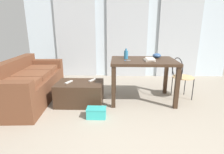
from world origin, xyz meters
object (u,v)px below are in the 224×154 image
object	(u,v)px
bowl	(157,56)
scissors	(127,60)
wire_chair	(180,74)
bottle_near	(126,55)
shoebox	(96,113)
craft_table	(143,66)
couch	(28,84)
tv_remote_primary	(92,80)
tv_remote_secondary	(69,82)
coffee_table	(80,93)
book_stack	(150,59)

from	to	relation	value
bowl	scissors	size ratio (longest dim) A/B	1.45
wire_chair	bottle_near	distance (m)	1.13
shoebox	craft_table	bearing A→B (deg)	43.13
couch	bowl	xyz separation A→B (m)	(2.51, 0.28, 0.53)
shoebox	bottle_near	bearing A→B (deg)	60.01
couch	craft_table	distance (m)	2.25
scissors	tv_remote_primary	distance (m)	0.74
wire_chair	bowl	bearing A→B (deg)	168.02
couch	shoebox	bearing A→B (deg)	-25.67
bottle_near	tv_remote_secondary	bearing A→B (deg)	-163.26
coffee_table	scissors	distance (m)	1.05
scissors	shoebox	distance (m)	1.10
tv_remote_secondary	bottle_near	bearing A→B (deg)	39.17
wire_chair	bowl	distance (m)	0.58
craft_table	scissors	size ratio (longest dim) A/B	10.55
tv_remote_secondary	shoebox	bearing A→B (deg)	-20.90
craft_table	tv_remote_secondary	bearing A→B (deg)	-170.56
craft_table	book_stack	xyz separation A→B (m)	(0.10, -0.11, 0.14)
couch	scissors	world-z (taller)	scissors
couch	coffee_table	world-z (taller)	couch
coffee_table	wire_chair	xyz separation A→B (m)	(1.92, 0.33, 0.30)
book_stack	tv_remote_secondary	xyz separation A→B (m)	(-1.47, -0.11, -0.40)
coffee_table	bottle_near	xyz separation A→B (m)	(0.85, 0.30, 0.67)
bottle_near	book_stack	distance (m)	0.47
book_stack	tv_remote_secondary	size ratio (longest dim) A/B	1.37
scissors	bottle_near	bearing A→B (deg)	91.49
bowl	tv_remote_primary	size ratio (longest dim) A/B	0.91
craft_table	bowl	world-z (taller)	bowl
book_stack	tv_remote_primary	distance (m)	1.13
couch	scissors	distance (m)	1.96
couch	bowl	bearing A→B (deg)	6.46
coffee_table	shoebox	xyz separation A→B (m)	(0.37, -0.54, -0.12)
coffee_table	couch	bearing A→B (deg)	172.42
bowl	bottle_near	bearing A→B (deg)	-169.03
coffee_table	tv_remote_primary	world-z (taller)	tv_remote_primary
tv_remote_secondary	shoebox	world-z (taller)	tv_remote_secondary
book_stack	bowl	bearing A→B (deg)	59.31
book_stack	tv_remote_secondary	bearing A→B (deg)	-175.56
wire_chair	bottle_near	xyz separation A→B (m)	(-1.07, -0.02, 0.37)
coffee_table	tv_remote_secondary	world-z (taller)	tv_remote_secondary
scissors	shoebox	bearing A→B (deg)	-126.46
shoebox	couch	bearing A→B (deg)	154.33
tv_remote_primary	tv_remote_secondary	distance (m)	0.43
scissors	coffee_table	bearing A→B (deg)	-171.61
couch	tv_remote_secondary	bearing A→B (deg)	-9.96
coffee_table	bottle_near	world-z (taller)	bottle_near
bowl	tv_remote_secondary	xyz separation A→B (m)	(-1.66, -0.43, -0.42)
wire_chair	book_stack	distance (m)	0.76
craft_table	bowl	size ratio (longest dim) A/B	7.30
craft_table	shoebox	xyz separation A→B (m)	(-0.81, -0.76, -0.60)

